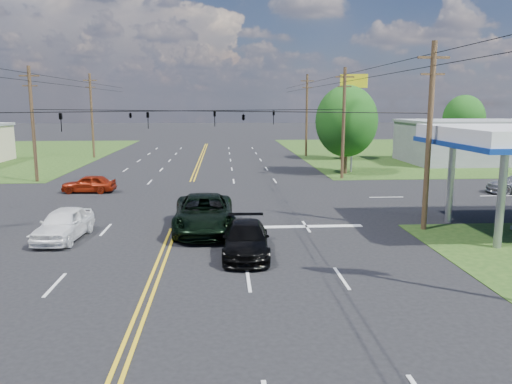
{
  "coord_description": "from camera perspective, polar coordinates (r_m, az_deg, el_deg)",
  "views": [
    {
      "loc": [
        2.6,
        -21.58,
        6.46
      ],
      "look_at": [
        4.45,
        6.0,
        1.56
      ],
      "focal_mm": 35.0,
      "sensor_mm": 36.0,
      "label": 1
    }
  ],
  "objects": [
    {
      "name": "suv_black",
      "position": [
        21.57,
        -1.15,
        -5.43
      ],
      "size": [
        2.17,
        4.92,
        1.4
      ],
      "primitive_type": "imported",
      "rotation": [
        0.0,
        0.0,
        -0.04
      ],
      "color": "black",
      "rests_on": "ground"
    },
    {
      "name": "ground",
      "position": [
        34.29,
        -8.12,
        -0.91
      ],
      "size": [
        280.0,
        280.0,
        0.0
      ],
      "primitive_type": "plane",
      "color": "black",
      "rests_on": "ground"
    },
    {
      "name": "pickup_white",
      "position": [
        25.74,
        -21.12,
        -3.43
      ],
      "size": [
        2.17,
        4.61,
        1.52
      ],
      "primitive_type": "imported",
      "rotation": [
        0.0,
        0.0,
        -0.08
      ],
      "color": "white",
      "rests_on": "ground"
    },
    {
      "name": "pole_nw",
      "position": [
        45.37,
        -24.15,
        7.23
      ],
      "size": [
        1.6,
        0.28,
        9.5
      ],
      "color": "#3F301A",
      "rests_on": "ground"
    },
    {
      "name": "stop_bar",
      "position": [
        26.49,
        1.47,
        -4.07
      ],
      "size": [
        10.0,
        0.5,
        0.02
      ],
      "primitive_type": "cube",
      "color": "silver",
      "rests_on": "ground"
    },
    {
      "name": "pole_left_far",
      "position": [
        63.54,
        -18.26,
        8.39
      ],
      "size": [
        1.6,
        0.28,
        10.0
      ],
      "color": "#3F301A",
      "rests_on": "ground"
    },
    {
      "name": "retail_ne",
      "position": [
        60.33,
        23.28,
        5.19
      ],
      "size": [
        14.0,
        10.0,
        4.4
      ],
      "primitive_type": "cube",
      "color": "gray",
      "rests_on": "ground"
    },
    {
      "name": "pole_ne",
      "position": [
        43.86,
        9.97,
        7.89
      ],
      "size": [
        1.6,
        0.28,
        9.5
      ],
      "color": "#3F301A",
      "rests_on": "ground"
    },
    {
      "name": "span_wire_signals",
      "position": [
        33.68,
        -8.38,
        9.16
      ],
      "size": [
        26.0,
        18.0,
        1.13
      ],
      "color": "black",
      "rests_on": "ground"
    },
    {
      "name": "tree_right_b",
      "position": [
        59.27,
        9.81,
        7.74
      ],
      "size": [
        4.94,
        4.94,
        7.09
      ],
      "color": "#3F301A",
      "rests_on": "ground"
    },
    {
      "name": "pole_right_far",
      "position": [
        62.46,
        5.81,
        8.82
      ],
      "size": [
        1.6,
        0.28,
        10.0
      ],
      "color": "#3F301A",
      "rests_on": "ground"
    },
    {
      "name": "tree_right_a",
      "position": [
        47.01,
        10.29,
        7.95
      ],
      "size": [
        5.7,
        5.7,
        8.18
      ],
      "color": "#3F301A",
      "rests_on": "ground"
    },
    {
      "name": "power_lines",
      "position": [
        31.76,
        -8.79,
        13.8
      ],
      "size": [
        26.04,
        100.0,
        0.64
      ],
      "color": "black",
      "rests_on": "ground"
    },
    {
      "name": "grass_ne",
      "position": [
        73.43,
        22.42,
        4.25
      ],
      "size": [
        46.0,
        48.0,
        0.03
      ],
      "primitive_type": "cube",
      "color": "#1F4114",
      "rests_on": "ground"
    },
    {
      "name": "sedan_red",
      "position": [
        38.71,
        -18.58,
        0.9
      ],
      "size": [
        3.94,
        1.77,
        1.31
      ],
      "primitive_type": "imported",
      "rotation": [
        0.0,
        0.0,
        -1.63
      ],
      "color": "maroon",
      "rests_on": "ground"
    },
    {
      "name": "pole_se",
      "position": [
        26.73,
        19.17,
        6.18
      ],
      "size": [
        1.6,
        0.28,
        9.5
      ],
      "color": "#3F301A",
      "rests_on": "ground"
    },
    {
      "name": "pickup_dkgreen",
      "position": [
        25.7,
        -5.94,
        -2.46
      ],
      "size": [
        3.24,
        6.68,
        1.83
      ],
      "primitive_type": "imported",
      "rotation": [
        0.0,
        0.0,
        0.03
      ],
      "color": "black",
      "rests_on": "ground"
    },
    {
      "name": "polesign_ne",
      "position": [
        48.14,
        11.07,
        10.85
      ],
      "size": [
        2.44,
        1.12,
        9.17
      ],
      "color": "#A5A5AA",
      "rests_on": "ground"
    },
    {
      "name": "tree_far_r",
      "position": [
        70.93,
        22.65,
        7.74
      ],
      "size": [
        5.32,
        5.32,
        7.63
      ],
      "color": "#3F301A",
      "rests_on": "ground"
    }
  ]
}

